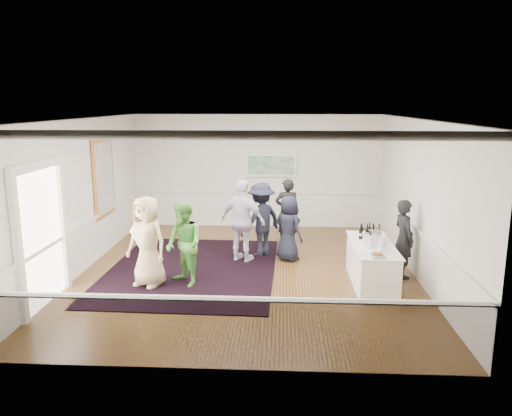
# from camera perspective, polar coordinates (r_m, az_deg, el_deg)

# --- Properties ---
(floor) EXTENTS (8.00, 8.00, 0.00)m
(floor) POSITION_cam_1_polar(r_m,az_deg,el_deg) (10.69, -1.00, -7.25)
(floor) COLOR brown
(floor) RESTS_ON ground
(ceiling) EXTENTS (7.00, 8.00, 0.02)m
(ceiling) POSITION_cam_1_polar(r_m,az_deg,el_deg) (10.09, -1.07, 10.16)
(ceiling) COLOR white
(ceiling) RESTS_ON wall_back
(wall_left) EXTENTS (0.02, 8.00, 3.20)m
(wall_left) POSITION_cam_1_polar(r_m,az_deg,el_deg) (11.08, -19.41, 1.32)
(wall_left) COLOR white
(wall_left) RESTS_ON floor
(wall_right) EXTENTS (0.02, 8.00, 3.20)m
(wall_right) POSITION_cam_1_polar(r_m,az_deg,el_deg) (10.61, 18.17, 0.96)
(wall_right) COLOR white
(wall_right) RESTS_ON floor
(wall_back) EXTENTS (7.00, 0.02, 3.20)m
(wall_back) POSITION_cam_1_polar(r_m,az_deg,el_deg) (14.21, 0.11, 4.23)
(wall_back) COLOR white
(wall_back) RESTS_ON floor
(wall_front) EXTENTS (7.00, 0.02, 3.20)m
(wall_front) POSITION_cam_1_polar(r_m,az_deg,el_deg) (6.40, -3.58, -5.53)
(wall_front) COLOR white
(wall_front) RESTS_ON floor
(wainscoting) EXTENTS (7.00, 8.00, 1.00)m
(wainscoting) POSITION_cam_1_polar(r_m,az_deg,el_deg) (10.53, -1.01, -4.68)
(wainscoting) COLOR white
(wainscoting) RESTS_ON floor
(mirror) EXTENTS (0.05, 1.25, 1.85)m
(mirror) POSITION_cam_1_polar(r_m,az_deg,el_deg) (12.22, -16.98, 3.38)
(mirror) COLOR #E08C41
(mirror) RESTS_ON wall_left
(doorway) EXTENTS (0.10, 1.78, 2.56)m
(doorway) POSITION_cam_1_polar(r_m,az_deg,el_deg) (9.40, -23.37, -1.95)
(doorway) COLOR white
(doorway) RESTS_ON wall_left
(landscape_painting) EXTENTS (1.44, 0.06, 0.66)m
(landscape_painting) POSITION_cam_1_polar(r_m,az_deg,el_deg) (14.12, 1.72, 4.91)
(landscape_painting) COLOR white
(landscape_painting) RESTS_ON wall_back
(area_rug) EXTENTS (3.62, 4.69, 0.02)m
(area_rug) POSITION_cam_1_polar(r_m,az_deg,el_deg) (10.88, -7.29, -6.93)
(area_rug) COLOR black
(area_rug) RESTS_ON floor
(serving_table) EXTENTS (0.78, 2.05, 0.83)m
(serving_table) POSITION_cam_1_polar(r_m,az_deg,el_deg) (10.07, 13.07, -6.28)
(serving_table) COLOR white
(serving_table) RESTS_ON floor
(bartender) EXTENTS (0.53, 0.67, 1.62)m
(bartender) POSITION_cam_1_polar(r_m,az_deg,el_deg) (10.58, 16.52, -3.38)
(bartender) COLOR black
(bartender) RESTS_ON floor
(guest_tan) EXTENTS (1.03, 0.88, 1.78)m
(guest_tan) POSITION_cam_1_polar(r_m,az_deg,el_deg) (9.86, -12.33, -3.77)
(guest_tan) COLOR #D1B282
(guest_tan) RESTS_ON floor
(guest_green) EXTENTS (1.01, 1.02, 1.66)m
(guest_green) POSITION_cam_1_polar(r_m,az_deg,el_deg) (9.78, -8.24, -4.10)
(guest_green) COLOR #59AF46
(guest_green) RESTS_ON floor
(guest_lilac) EXTENTS (1.18, 0.87, 1.86)m
(guest_lilac) POSITION_cam_1_polar(r_m,az_deg,el_deg) (11.12, -1.52, -1.50)
(guest_lilac) COLOR white
(guest_lilac) RESTS_ON floor
(guest_dark_a) EXTENTS (1.24, 1.24, 1.72)m
(guest_dark_a) POSITION_cam_1_polar(r_m,az_deg,el_deg) (11.54, 0.57, -1.33)
(guest_dark_a) COLOR black
(guest_dark_a) RESTS_ON floor
(guest_dark_b) EXTENTS (0.61, 0.41, 1.68)m
(guest_dark_b) POSITION_cam_1_polar(r_m,az_deg,el_deg) (12.52, 3.59, -0.40)
(guest_dark_b) COLOR black
(guest_dark_b) RESTS_ON floor
(guest_navy) EXTENTS (0.83, 0.85, 1.48)m
(guest_navy) POSITION_cam_1_polar(r_m,az_deg,el_deg) (11.27, 3.75, -2.33)
(guest_navy) COLOR black
(guest_navy) RESTS_ON floor
(wine_bottles) EXTENTS (0.45, 0.31, 0.31)m
(wine_bottles) POSITION_cam_1_polar(r_m,az_deg,el_deg) (10.32, 12.87, -2.55)
(wine_bottles) COLOR black
(wine_bottles) RESTS_ON serving_table
(juice_pitchers) EXTENTS (0.40, 0.56, 0.24)m
(juice_pitchers) POSITION_cam_1_polar(r_m,az_deg,el_deg) (9.70, 13.25, -3.72)
(juice_pitchers) COLOR #7EBA42
(juice_pitchers) RESTS_ON serving_table
(ice_bucket) EXTENTS (0.26, 0.26, 0.24)m
(ice_bucket) POSITION_cam_1_polar(r_m,az_deg,el_deg) (10.04, 13.40, -3.22)
(ice_bucket) COLOR silver
(ice_bucket) RESTS_ON serving_table
(nut_bowl) EXTENTS (0.28, 0.28, 0.08)m
(nut_bowl) POSITION_cam_1_polar(r_m,az_deg,el_deg) (9.14, 13.71, -5.25)
(nut_bowl) COLOR white
(nut_bowl) RESTS_ON serving_table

